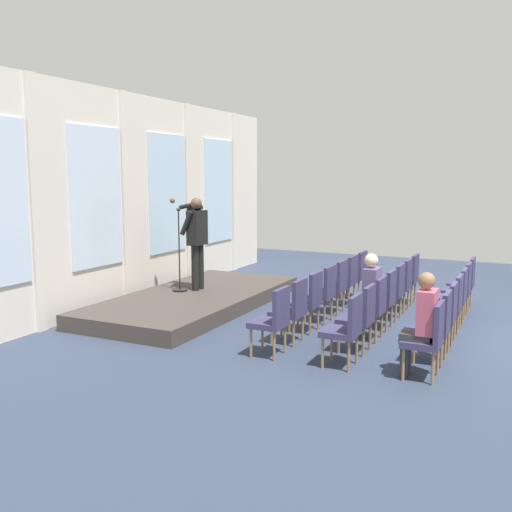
{
  "coord_description": "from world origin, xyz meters",
  "views": [
    {
      "loc": [
        -8.82,
        -0.6,
        2.43
      ],
      "look_at": [
        0.09,
        3.69,
        1.01
      ],
      "focal_mm": 40.24,
      "sensor_mm": 36.0,
      "label": 1
    }
  ],
  "objects_px": {
    "chair_r1_c2": "(373,304)",
    "audience_r1_c2": "(368,292)",
    "chair_r0_c5": "(347,277)",
    "chair_r0_c6": "(357,272)",
    "chair_r0_c1": "(292,307)",
    "chair_r1_c6": "(409,276)",
    "mic_stand": "(180,273)",
    "chair_r2_c3": "(451,302)",
    "chair_r0_c0": "(274,317)",
    "chair_r2_c2": "(444,311)",
    "chair_r0_c2": "(309,298)",
    "chair_r1_c0": "(346,326)",
    "chair_r1_c4": "(393,288)",
    "chair_r0_c4": "(336,283)",
    "chair_r1_c3": "(384,296)",
    "chair_r0_c3": "(323,290)",
    "chair_r2_c1": "(437,323)",
    "chair_r2_c0": "(429,336)",
    "audience_r2_c0": "(422,320)",
    "chair_r1_c5": "(402,282)",
    "speaker": "(196,236)",
    "chair_r1_c1": "(361,314)",
    "chair_r2_c4": "(456,294)",
    "chair_r2_c6": "(465,280)",
    "chair_r2_c5": "(461,286)"
  },
  "relations": [
    {
      "from": "chair_r2_c3",
      "to": "chair_r2_c6",
      "type": "height_order",
      "value": "same"
    },
    {
      "from": "chair_r1_c3",
      "to": "chair_r2_c5",
      "type": "relative_size",
      "value": 1.0
    },
    {
      "from": "chair_r1_c6",
      "to": "chair_r0_c5",
      "type": "bearing_deg",
      "value": 123.69
    },
    {
      "from": "chair_r0_c1",
      "to": "chair_r0_c2",
      "type": "xyz_separation_m",
      "value": [
        0.67,
        0.0,
        0.0
      ]
    },
    {
      "from": "speaker",
      "to": "chair_r2_c1",
      "type": "bearing_deg",
      "value": -109.6
    },
    {
      "from": "chair_r2_c6",
      "to": "chair_r0_c2",
      "type": "bearing_deg",
      "value": 143.13
    },
    {
      "from": "chair_r0_c6",
      "to": "audience_r2_c0",
      "type": "xyz_separation_m",
      "value": [
        -4.02,
        -1.93,
        0.18
      ]
    },
    {
      "from": "chair_r0_c2",
      "to": "chair_r0_c6",
      "type": "bearing_deg",
      "value": 0.0
    },
    {
      "from": "chair_r0_c5",
      "to": "chair_r0_c2",
      "type": "bearing_deg",
      "value": 180.0
    },
    {
      "from": "chair_r2_c6",
      "to": "chair_r0_c6",
      "type": "bearing_deg",
      "value": 90.0
    },
    {
      "from": "chair_r1_c5",
      "to": "chair_r2_c6",
      "type": "distance_m",
      "value": 1.21
    },
    {
      "from": "chair_r1_c3",
      "to": "chair_r2_c5",
      "type": "bearing_deg",
      "value": -36.87
    },
    {
      "from": "chair_r0_c0",
      "to": "chair_r1_c4",
      "type": "distance_m",
      "value": 2.86
    },
    {
      "from": "chair_r0_c2",
      "to": "chair_r1_c2",
      "type": "relative_size",
      "value": 1.0
    },
    {
      "from": "chair_r2_c4",
      "to": "chair_r2_c6",
      "type": "height_order",
      "value": "same"
    },
    {
      "from": "chair_r1_c1",
      "to": "audience_r1_c2",
      "type": "bearing_deg",
      "value": 7.09
    },
    {
      "from": "chair_r0_c1",
      "to": "speaker",
      "type": "bearing_deg",
      "value": 57.81
    },
    {
      "from": "chair_r0_c6",
      "to": "chair_r0_c1",
      "type": "bearing_deg",
      "value": 180.0
    },
    {
      "from": "audience_r1_c2",
      "to": "chair_r2_c0",
      "type": "xyz_separation_m",
      "value": [
        -1.34,
        -1.09,
        -0.18
      ]
    },
    {
      "from": "chair_r2_c0",
      "to": "audience_r2_c0",
      "type": "relative_size",
      "value": 0.73
    },
    {
      "from": "mic_stand",
      "to": "chair_r2_c3",
      "type": "relative_size",
      "value": 1.65
    },
    {
      "from": "chair_r0_c1",
      "to": "chair_r1_c4",
      "type": "relative_size",
      "value": 1.0
    },
    {
      "from": "chair_r1_c2",
      "to": "audience_r1_c2",
      "type": "bearing_deg",
      "value": 90.0
    },
    {
      "from": "chair_r0_c3",
      "to": "chair_r1_c1",
      "type": "relative_size",
      "value": 1.0
    },
    {
      "from": "chair_r0_c1",
      "to": "chair_r0_c5",
      "type": "xyz_separation_m",
      "value": [
        2.68,
        0.0,
        0.0
      ]
    },
    {
      "from": "chair_r2_c2",
      "to": "chair_r1_c6",
      "type": "bearing_deg",
      "value": 20.55
    },
    {
      "from": "chair_r1_c6",
      "to": "chair_r2_c1",
      "type": "relative_size",
      "value": 1.0
    },
    {
      "from": "chair_r0_c4",
      "to": "chair_r1_c5",
      "type": "xyz_separation_m",
      "value": [
        0.67,
        -1.0,
        0.0
      ]
    },
    {
      "from": "chair_r0_c4",
      "to": "audience_r1_c2",
      "type": "height_order",
      "value": "audience_r1_c2"
    },
    {
      "from": "chair_r1_c5",
      "to": "chair_r1_c4",
      "type": "bearing_deg",
      "value": 180.0
    },
    {
      "from": "chair_r1_c2",
      "to": "chair_r2_c1",
      "type": "relative_size",
      "value": 1.0
    },
    {
      "from": "chair_r0_c4",
      "to": "chair_r1_c4",
      "type": "bearing_deg",
      "value": -90.0
    },
    {
      "from": "chair_r0_c0",
      "to": "chair_r2_c3",
      "type": "relative_size",
      "value": 1.0
    },
    {
      "from": "chair_r0_c5",
      "to": "chair_r0_c6",
      "type": "height_order",
      "value": "same"
    },
    {
      "from": "chair_r0_c3",
      "to": "chair_r0_c0",
      "type": "bearing_deg",
      "value": 180.0
    },
    {
      "from": "chair_r0_c1",
      "to": "chair_r2_c3",
      "type": "height_order",
      "value": "same"
    },
    {
      "from": "chair_r2_c2",
      "to": "chair_r0_c2",
      "type": "bearing_deg",
      "value": 90.0
    },
    {
      "from": "chair_r2_c2",
      "to": "mic_stand",
      "type": "bearing_deg",
      "value": 81.51
    },
    {
      "from": "chair_r1_c2",
      "to": "chair_r2_c1",
      "type": "bearing_deg",
      "value": -123.69
    },
    {
      "from": "chair_r1_c0",
      "to": "chair_r1_c2",
      "type": "relative_size",
      "value": 1.0
    },
    {
      "from": "chair_r2_c2",
      "to": "audience_r1_c2",
      "type": "bearing_deg",
      "value": 90.0
    },
    {
      "from": "chair_r1_c2",
      "to": "chair_r1_c3",
      "type": "xyz_separation_m",
      "value": [
        0.67,
        0.0,
        0.0
      ]
    },
    {
      "from": "chair_r1_c6",
      "to": "chair_r2_c0",
      "type": "bearing_deg",
      "value": -165.97
    },
    {
      "from": "chair_r0_c0",
      "to": "chair_r2_c4",
      "type": "xyz_separation_m",
      "value": [
        2.68,
        -2.01,
        0.0
      ]
    },
    {
      "from": "chair_r2_c1",
      "to": "chair_r2_c3",
      "type": "bearing_deg",
      "value": 0.0
    },
    {
      "from": "chair_r0_c2",
      "to": "chair_r2_c3",
      "type": "distance_m",
      "value": 2.12
    },
    {
      "from": "chair_r0_c3",
      "to": "chair_r0_c4",
      "type": "distance_m",
      "value": 0.67
    },
    {
      "from": "chair_r1_c1",
      "to": "chair_r2_c3",
      "type": "height_order",
      "value": "same"
    },
    {
      "from": "chair_r1_c0",
      "to": "chair_r1_c4",
      "type": "relative_size",
      "value": 1.0
    },
    {
      "from": "chair_r0_c6",
      "to": "chair_r2_c2",
      "type": "bearing_deg",
      "value": -143.13
    }
  ]
}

